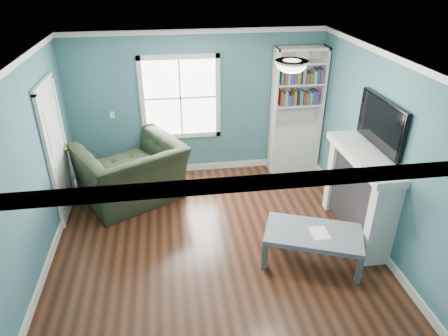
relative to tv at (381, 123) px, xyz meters
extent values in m
plane|color=black|center=(-2.20, -0.20, -1.72)|extent=(5.00, 5.00, 0.00)
plane|color=#356873|center=(-2.20, 2.30, -0.43)|extent=(4.50, 0.00, 4.50)
plane|color=#356873|center=(-4.45, -0.20, -0.43)|extent=(0.00, 5.00, 5.00)
plane|color=#356873|center=(0.05, -0.20, -0.43)|extent=(0.00, 5.00, 5.00)
plane|color=white|center=(-2.20, -0.20, 0.88)|extent=(5.00, 5.00, 0.00)
cube|color=white|center=(-2.20, 2.28, -1.66)|extent=(4.50, 0.03, 0.12)
cube|color=white|center=(-4.44, -0.20, -1.66)|extent=(0.03, 5.00, 0.12)
cube|color=white|center=(0.03, -0.20, -1.66)|extent=(0.03, 5.00, 0.12)
cube|color=white|center=(-2.20, 2.28, 0.84)|extent=(4.50, 0.04, 0.08)
cube|color=white|center=(-2.20, -2.68, 0.84)|extent=(4.50, 0.04, 0.08)
cube|color=white|center=(0.03, -0.20, 0.84)|extent=(0.04, 5.00, 0.08)
cube|color=white|center=(-2.50, 2.29, -0.27)|extent=(1.24, 0.01, 1.34)
cube|color=white|center=(-3.16, 2.28, -0.27)|extent=(0.08, 0.06, 1.50)
cube|color=white|center=(-1.84, 2.28, -0.27)|extent=(0.08, 0.06, 1.50)
cube|color=white|center=(-2.50, 2.28, -0.98)|extent=(1.40, 0.06, 0.08)
cube|color=white|center=(-2.50, 2.28, 0.44)|extent=(1.40, 0.06, 0.08)
cube|color=white|center=(-2.50, 2.28, -0.27)|extent=(1.24, 0.03, 0.03)
cube|color=white|center=(-2.50, 2.28, -0.27)|extent=(0.03, 0.03, 1.34)
cube|color=silver|center=(-0.43, 2.10, -1.27)|extent=(0.90, 0.35, 0.90)
cube|color=silver|center=(-0.86, 2.10, -0.12)|extent=(0.04, 0.35, 1.40)
cube|color=silver|center=(0.00, 2.10, -0.12)|extent=(0.04, 0.35, 1.40)
cube|color=silver|center=(-0.43, 2.26, -0.12)|extent=(0.90, 0.02, 1.40)
cube|color=silver|center=(-0.43, 2.10, 0.55)|extent=(0.90, 0.35, 0.04)
cube|color=silver|center=(-0.43, 2.10, -0.80)|extent=(0.84, 0.33, 0.03)
cube|color=silver|center=(-0.43, 2.10, -0.42)|extent=(0.84, 0.33, 0.03)
cube|color=silver|center=(-0.43, 2.10, -0.04)|extent=(0.84, 0.33, 0.03)
cube|color=silver|center=(-0.43, 2.10, 0.32)|extent=(0.84, 0.33, 0.03)
cube|color=maroon|center=(-0.43, 2.08, -0.30)|extent=(0.70, 0.25, 0.22)
cube|color=#33723F|center=(-0.43, 2.08, 0.08)|extent=(0.70, 0.25, 0.22)
cylinder|color=beige|center=(-0.43, 2.05, 0.46)|extent=(0.26, 0.06, 0.26)
cube|color=black|center=(-0.11, 0.00, -1.12)|extent=(0.30, 1.20, 1.10)
cube|color=black|center=(-0.13, 0.00, -1.32)|extent=(0.22, 0.65, 0.70)
cube|color=silver|center=(-0.13, -0.67, -1.12)|extent=(0.36, 0.16, 1.20)
cube|color=silver|center=(-0.13, 0.67, -1.12)|extent=(0.36, 0.16, 1.20)
cube|color=silver|center=(-0.15, 0.00, -0.47)|extent=(0.44, 1.58, 0.10)
cube|color=black|center=(0.00, 0.00, 0.00)|extent=(0.06, 1.10, 0.65)
cube|color=silver|center=(-4.43, 1.20, -0.70)|extent=(0.04, 0.80, 2.05)
cube|color=white|center=(-4.42, 0.75, -0.70)|extent=(0.05, 0.08, 2.13)
cube|color=white|center=(-4.42, 1.65, -0.70)|extent=(0.05, 0.08, 2.13)
cube|color=white|center=(-4.42, 1.20, 0.36)|extent=(0.05, 0.98, 0.08)
sphere|color=#BF8C3F|center=(-4.37, 1.50, -0.77)|extent=(0.07, 0.07, 0.07)
ellipsoid|color=white|center=(-1.30, -0.10, 0.82)|extent=(0.34, 0.34, 0.15)
cylinder|color=white|center=(-1.30, -0.10, 0.86)|extent=(0.38, 0.38, 0.03)
cube|color=white|center=(-3.70, 2.28, -0.52)|extent=(0.08, 0.01, 0.12)
imported|color=black|center=(-3.39, 1.40, -1.05)|extent=(1.83, 1.61, 1.34)
cube|color=#495257|center=(-1.61, -0.57, -1.53)|extent=(0.09, 0.09, 0.39)
cube|color=#495257|center=(-0.51, -1.01, -1.53)|extent=(0.09, 0.09, 0.39)
cube|color=#495257|center=(-1.39, 0.00, -1.53)|extent=(0.09, 0.09, 0.39)
cube|color=#495257|center=(-0.29, -0.44, -1.53)|extent=(0.09, 0.09, 0.39)
cube|color=slate|center=(-0.95, -0.50, -1.31)|extent=(1.41, 1.09, 0.07)
cube|color=white|center=(-0.88, -0.53, -1.27)|extent=(0.23, 0.29, 0.00)
camera|label=1|loc=(-2.72, -4.50, 1.92)|focal=32.00mm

